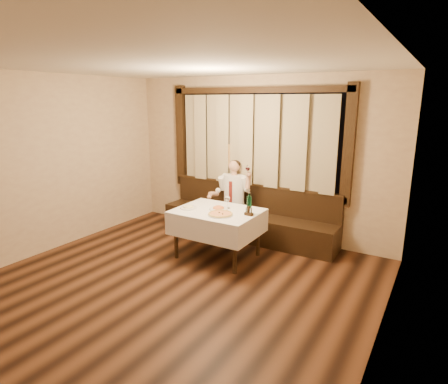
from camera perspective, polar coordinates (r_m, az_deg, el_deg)
The scene contains 10 objects.
room at distance 4.94m, azimuth -5.58°, elevation 3.40°, with size 5.01×6.01×2.81m.
banquette at distance 6.68m, azimuth 3.65°, elevation -4.29°, with size 3.20×0.61×0.94m.
dining_table at distance 5.73m, azimuth -1.03°, elevation -3.80°, with size 1.27×0.97×0.76m.
pizza at distance 5.46m, azimuth -0.55°, elevation -3.37°, with size 0.38×0.38×0.04m.
pasta_red at distance 5.74m, azimuth -0.85°, elevation -2.26°, with size 0.29×0.29×0.10m.
pasta_cream at distance 5.82m, azimuth -5.45°, elevation -2.12°, with size 0.26×0.26×0.09m.
green_bottle at distance 5.48m, azimuth 3.85°, elevation -1.98°, with size 0.07×0.07×0.33m.
table_wine_glass at distance 5.76m, azimuth 0.53°, elevation -1.09°, with size 0.08×0.08×0.20m.
cruet_caddy at distance 5.45m, azimuth 3.79°, elevation -3.09°, with size 0.13×0.08×0.13m.
seated_man at distance 6.59m, azimuth 1.28°, elevation -0.09°, with size 0.74×0.55×1.36m.
Camera 1 is at (2.90, -2.92, 2.40)m, focal length 30.00 mm.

